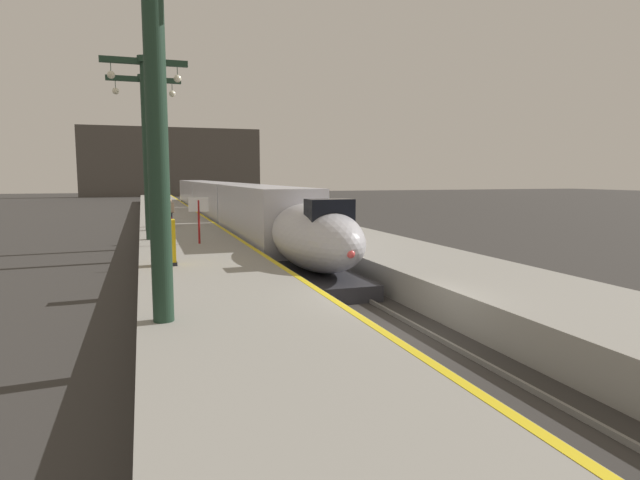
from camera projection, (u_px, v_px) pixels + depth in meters
name	position (u px, v px, depth m)	size (l,w,h in m)	color
ground_plane	(397.00, 334.00, 14.03)	(260.00, 260.00, 0.00)	#33302D
platform_left	(178.00, 230.00, 36.00)	(4.80, 110.00, 1.05)	gray
platform_right	(293.00, 226.00, 38.55)	(4.80, 110.00, 1.05)	gray
platform_left_safety_stripe	(211.00, 221.00, 36.66)	(0.20, 107.80, 0.01)	yellow
rail_main_left	(221.00, 231.00, 39.68)	(0.08, 110.00, 0.12)	slate
rail_main_right	(241.00, 231.00, 40.16)	(0.08, 110.00, 0.12)	slate
highspeed_train_main	(223.00, 203.00, 43.28)	(2.92, 57.51, 3.60)	silver
station_column_near	(157.00, 42.00, 10.78)	(4.00, 0.68, 9.50)	#1E3828
station_column_mid	(147.00, 130.00, 25.56)	(4.00, 0.68, 8.73)	#1E3828
station_column_far	(146.00, 137.00, 29.93)	(4.00, 0.68, 8.68)	#1E3828
passenger_near_edge	(170.00, 210.00, 33.02)	(0.50, 0.38, 1.69)	#23232D
rolling_suitcase	(169.00, 222.00, 32.73)	(0.40, 0.22, 0.98)	maroon
ticket_machine_yellow	(165.00, 244.00, 18.51)	(0.76, 0.62, 1.60)	yellow
departure_info_board	(199.00, 211.00, 24.40)	(0.90, 0.10, 2.12)	maroon
terminus_back_wall	(173.00, 162.00, 109.25)	(36.00, 2.00, 14.00)	#4C4742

